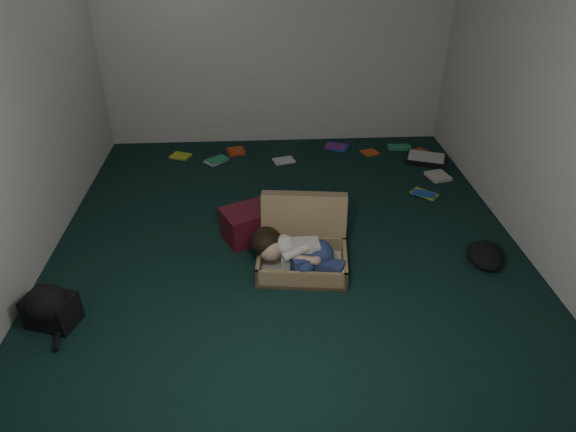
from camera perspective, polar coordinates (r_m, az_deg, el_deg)
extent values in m
plane|color=black|center=(4.51, -0.11, -2.80)|extent=(4.50, 4.50, 0.00)
plane|color=white|center=(6.10, -1.44, 19.76)|extent=(4.50, 0.00, 4.50)
plane|color=white|center=(1.93, 3.79, -8.48)|extent=(4.50, 0.00, 4.50)
plane|color=white|center=(4.31, -28.32, 11.05)|extent=(0.00, 4.50, 4.50)
plane|color=white|center=(4.50, 26.85, 12.20)|extent=(0.00, 4.50, 4.50)
cube|color=#A4845A|center=(4.12, 1.59, -5.14)|extent=(0.76, 0.58, 0.16)
cube|color=beige|center=(4.15, 1.58, -5.59)|extent=(0.69, 0.52, 0.02)
cube|color=#A4845A|center=(4.30, 1.76, -0.68)|extent=(0.73, 0.30, 0.52)
cube|color=silver|center=(4.05, 1.31, -4.27)|extent=(0.31, 0.18, 0.22)
sphere|color=tan|center=(4.00, -1.96, -3.71)|extent=(0.19, 0.19, 0.19)
ellipsoid|color=black|center=(4.03, -2.47, -2.83)|extent=(0.25, 0.27, 0.22)
ellipsoid|color=navy|center=(4.06, 3.46, -4.25)|extent=(0.23, 0.27, 0.22)
cube|color=navy|center=(3.98, 2.28, -5.27)|extent=(0.29, 0.20, 0.14)
cube|color=navy|center=(3.99, 4.46, -5.71)|extent=(0.27, 0.21, 0.11)
sphere|color=white|center=(4.03, 5.82, -5.71)|extent=(0.11, 0.11, 0.11)
sphere|color=white|center=(3.98, 5.84, -6.45)|extent=(0.10, 0.10, 0.10)
cylinder|color=tan|center=(3.92, 1.99, -4.88)|extent=(0.19, 0.08, 0.07)
cube|color=#52101C|center=(4.48, -4.45, -1.08)|extent=(0.49, 0.45, 0.27)
cube|color=#52101C|center=(4.41, -4.53, 0.52)|extent=(0.52, 0.48, 0.02)
cube|color=black|center=(6.12, 15.07, 6.14)|extent=(0.53, 0.46, 0.05)
cube|color=white|center=(6.11, 15.11, 6.40)|extent=(0.47, 0.41, 0.01)
cube|color=#C2D525|center=(6.16, -11.84, 6.54)|extent=(0.21, 0.16, 0.02)
cube|color=#B43718|center=(6.16, -5.81, 7.08)|extent=(0.26, 0.25, 0.02)
cube|color=silver|center=(5.92, -0.46, 6.19)|extent=(0.21, 0.25, 0.02)
cube|color=#204DAE|center=(6.28, 5.43, 7.58)|extent=(0.22, 0.25, 0.02)
cube|color=#D64C19|center=(6.20, 9.08, 7.00)|extent=(0.26, 0.25, 0.02)
cube|color=#2A9D65|center=(6.39, 12.22, 7.43)|extent=(0.22, 0.18, 0.02)
cube|color=#812493|center=(6.17, 14.72, 6.21)|extent=(0.26, 0.26, 0.02)
cube|color=beige|center=(5.78, 16.32, 4.21)|extent=(0.20, 0.24, 0.02)
cube|color=#C2D525|center=(5.40, 14.91, 2.39)|extent=(0.23, 0.26, 0.02)
cube|color=#B43718|center=(6.33, 14.58, 6.90)|extent=(0.26, 0.24, 0.02)
cube|color=silver|center=(5.97, -7.97, 6.12)|extent=(0.23, 0.19, 0.02)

